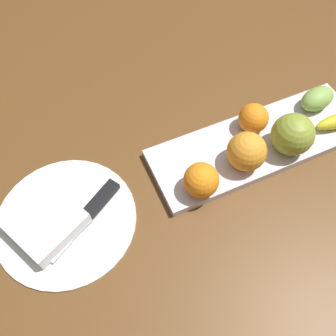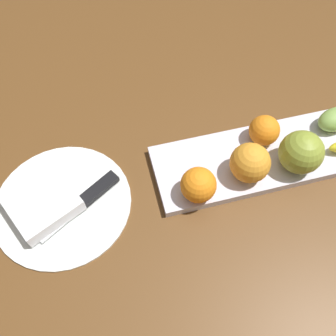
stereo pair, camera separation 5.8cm
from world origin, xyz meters
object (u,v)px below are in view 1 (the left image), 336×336
at_px(orange_near_banana, 253,118).
at_px(dinner_plate, 66,219).
at_px(knife, 95,207).
at_px(folded_napkin, 45,222).
at_px(apple, 293,134).
at_px(fruit_tray, 258,143).
at_px(orange_near_apple, 247,151).
at_px(orange_center, 201,180).
at_px(grape_bunch, 317,99).

xyz_separation_m(orange_near_banana, dinner_plate, (0.41, 0.04, -0.04)).
xyz_separation_m(orange_near_banana, knife, (0.36, 0.04, -0.03)).
bearing_deg(dinner_plate, folded_napkin, 0.00).
xyz_separation_m(apple, knife, (0.40, -0.03, -0.05)).
bearing_deg(fruit_tray, folded_napkin, 0.00).
height_order(orange_near_banana, folded_napkin, orange_near_banana).
xyz_separation_m(orange_near_apple, orange_near_banana, (-0.06, -0.07, -0.01)).
relative_size(apple, orange_center, 1.26).
height_order(dinner_plate, folded_napkin, folded_napkin).
relative_size(apple, orange_near_apple, 1.10).
bearing_deg(orange_near_apple, grape_bunch, -163.45).
bearing_deg(grape_bunch, dinner_plate, 3.30).
relative_size(dinner_plate, folded_napkin, 2.26).
height_order(apple, dinner_plate, apple).
bearing_deg(grape_bunch, apple, 30.26).
height_order(orange_center, knife, orange_center).
bearing_deg(folded_napkin, orange_center, 169.96).
bearing_deg(orange_near_apple, folded_napkin, -4.66).
bearing_deg(orange_center, folded_napkin, -10.04).
distance_m(grape_bunch, dinner_plate, 0.57).
relative_size(fruit_tray, orange_near_apple, 6.04).
bearing_deg(knife, dinner_plate, -33.65).
height_order(orange_center, folded_napkin, orange_center).
relative_size(fruit_tray, orange_near_banana, 7.49).
bearing_deg(orange_near_banana, apple, 119.56).
xyz_separation_m(orange_near_apple, folded_napkin, (0.39, -0.03, -0.03)).
xyz_separation_m(apple, orange_center, (0.20, 0.01, -0.01)).
distance_m(apple, knife, 0.40).
xyz_separation_m(fruit_tray, apple, (-0.04, 0.04, 0.05)).
xyz_separation_m(fruit_tray, orange_near_banana, (-0.00, -0.04, 0.04)).
bearing_deg(knife, folded_napkin, -32.89).
height_order(fruit_tray, apple, apple).
height_order(orange_center, dinner_plate, orange_center).
height_order(orange_near_apple, folded_napkin, orange_near_apple).
xyz_separation_m(orange_near_banana, folded_napkin, (0.44, 0.04, -0.02)).
bearing_deg(orange_near_banana, orange_near_apple, 49.58).
relative_size(fruit_tray, folded_napkin, 3.99).
distance_m(grape_bunch, folded_napkin, 0.60).
distance_m(grape_bunch, knife, 0.51).
xyz_separation_m(apple, orange_near_banana, (0.04, -0.07, -0.01)).
distance_m(dinner_plate, folded_napkin, 0.04).
xyz_separation_m(apple, orange_near_apple, (0.10, -0.00, -0.00)).
distance_m(orange_near_apple, dinner_plate, 0.36).
bearing_deg(knife, grape_bunch, 152.29).
bearing_deg(orange_center, dinner_plate, -11.32).
distance_m(folded_napkin, knife, 0.09).
bearing_deg(orange_near_apple, orange_near_banana, -130.42).
height_order(fruit_tray, knife, knife).
relative_size(orange_center, folded_napkin, 0.58).
relative_size(orange_center, dinner_plate, 0.25).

